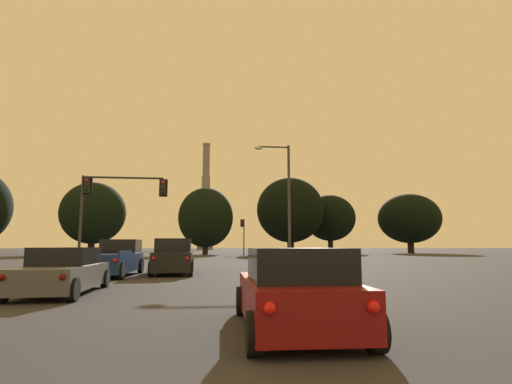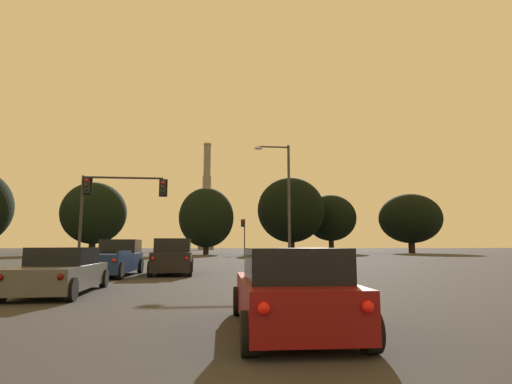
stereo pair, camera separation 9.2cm
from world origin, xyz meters
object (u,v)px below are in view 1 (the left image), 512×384
(suv_center_lane_front, at_px, (174,257))
(street_lamp, at_px, (284,192))
(pickup_truck_left_lane_front, at_px, (114,259))
(traffic_light_overhead_left, at_px, (111,197))
(sedan_left_lane_second, at_px, (63,272))
(traffic_light_far_right, at_px, (243,231))
(hatchback_right_lane_third, at_px, (295,292))
(smokestack, at_px, (206,207))

(suv_center_lane_front, height_order, street_lamp, street_lamp)
(pickup_truck_left_lane_front, distance_m, traffic_light_overhead_left, 8.30)
(suv_center_lane_front, relative_size, street_lamp, 0.54)
(suv_center_lane_front, bearing_deg, street_lamp, 43.68)
(sedan_left_lane_second, bearing_deg, street_lamp, 56.11)
(traffic_light_far_right, bearing_deg, traffic_light_overhead_left, -107.96)
(sedan_left_lane_second, bearing_deg, traffic_light_far_right, 77.30)
(hatchback_right_lane_third, xyz_separation_m, suv_center_lane_front, (-3.43, 14.75, 0.23))
(sedan_left_lane_second, relative_size, traffic_light_overhead_left, 0.76)
(traffic_light_far_right, xyz_separation_m, street_lamp, (0.17, -36.07, 1.64))
(traffic_light_overhead_left, distance_m, smokestack, 127.15)
(traffic_light_far_right, distance_m, street_lamp, 36.11)
(hatchback_right_lane_third, relative_size, street_lamp, 0.45)
(street_lamp, distance_m, smokestack, 125.86)
(street_lamp, bearing_deg, suv_center_lane_front, -134.41)
(traffic_light_overhead_left, distance_m, street_lamp, 12.40)
(suv_center_lane_front, xyz_separation_m, sedan_left_lane_second, (-2.62, -8.56, -0.23))
(street_lamp, relative_size, smokestack, 0.22)
(hatchback_right_lane_third, bearing_deg, traffic_light_overhead_left, 113.05)
(hatchback_right_lane_third, bearing_deg, pickup_truck_left_lane_front, 115.70)
(traffic_light_overhead_left, bearing_deg, street_lamp, 6.37)
(traffic_light_overhead_left, height_order, street_lamp, street_lamp)
(hatchback_right_lane_third, relative_size, pickup_truck_left_lane_front, 0.75)
(pickup_truck_left_lane_front, bearing_deg, hatchback_right_lane_third, -64.29)
(suv_center_lane_front, xyz_separation_m, traffic_light_overhead_left, (-4.90, 6.18, 3.90))
(pickup_truck_left_lane_front, relative_size, traffic_light_overhead_left, 0.89)
(suv_center_lane_front, xyz_separation_m, traffic_light_far_right, (7.23, 43.63, 2.97))
(hatchback_right_lane_third, xyz_separation_m, traffic_light_overhead_left, (-8.33, 20.93, 4.13))
(pickup_truck_left_lane_front, distance_m, traffic_light_far_right, 45.68)
(suv_center_lane_front, xyz_separation_m, smokestack, (-0.20, 132.71, 15.47))
(traffic_light_far_right, xyz_separation_m, traffic_light_overhead_left, (-12.14, -37.45, 0.93))
(hatchback_right_lane_third, height_order, traffic_light_overhead_left, traffic_light_overhead_left)
(suv_center_lane_front, bearing_deg, traffic_light_overhead_left, 126.51)
(traffic_light_overhead_left, bearing_deg, suv_center_lane_front, -51.58)
(traffic_light_far_right, height_order, smokestack, smokestack)
(sedan_left_lane_second, bearing_deg, suv_center_lane_front, 70.96)
(pickup_truck_left_lane_front, bearing_deg, street_lamp, 40.50)
(hatchback_right_lane_third, bearing_deg, traffic_light_far_right, 87.62)
(street_lamp, xyz_separation_m, smokestack, (-7.60, 125.16, 10.86))
(hatchback_right_lane_third, bearing_deg, suv_center_lane_front, 104.44)
(pickup_truck_left_lane_front, bearing_deg, suv_center_lane_front, 17.08)
(traffic_light_overhead_left, bearing_deg, sedan_left_lane_second, -81.20)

